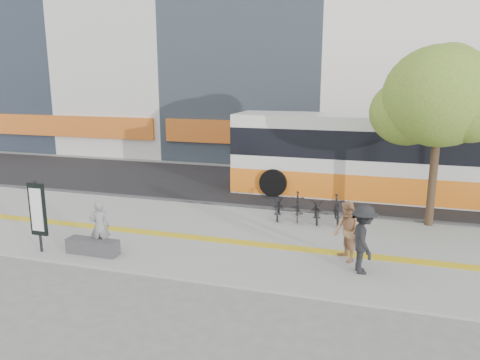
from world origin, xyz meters
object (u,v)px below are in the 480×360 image
(seated_woman, at_px, (100,226))
(pedestrian_tan, at_px, (347,232))
(bus, at_px, (385,159))
(pedestrian_dark, at_px, (363,239))
(signboard, at_px, (38,211))
(bench, at_px, (93,247))
(street_tree, at_px, (439,99))

(seated_woman, relative_size, pedestrian_tan, 0.92)
(seated_woman, xyz_separation_m, pedestrian_tan, (7.08, 1.48, 0.07))
(bus, height_order, pedestrian_dark, bus)
(signboard, xyz_separation_m, pedestrian_tan, (8.82, 2.00, -0.42))
(bench, height_order, pedestrian_dark, pedestrian_dark)
(signboard, relative_size, pedestrian_dark, 1.17)
(pedestrian_tan, bearing_deg, signboard, -106.94)
(signboard, relative_size, street_tree, 0.35)
(street_tree, height_order, pedestrian_tan, street_tree)
(bench, relative_size, street_tree, 0.25)
(street_tree, relative_size, bus, 0.47)
(pedestrian_dark, bearing_deg, street_tree, -36.95)
(seated_woman, bearing_deg, signboard, -7.47)
(bench, relative_size, seated_woman, 1.00)
(signboard, relative_size, pedestrian_tan, 1.26)
(bus, xyz_separation_m, pedestrian_tan, (-1.00, -8.01, -0.78))
(bus, xyz_separation_m, seated_woman, (-8.08, -9.48, -0.85))
(bench, xyz_separation_m, signboard, (-1.60, -0.31, 1.06))
(signboard, relative_size, seated_woman, 1.38)
(street_tree, bearing_deg, signboard, -150.93)
(pedestrian_tan, relative_size, pedestrian_dark, 0.93)
(seated_woman, xyz_separation_m, pedestrian_dark, (7.57, 0.78, 0.14))
(bench, height_order, signboard, signboard)
(bench, height_order, street_tree, street_tree)
(signboard, distance_m, street_tree, 13.40)
(street_tree, distance_m, pedestrian_tan, 6.16)
(seated_woman, height_order, pedestrian_dark, pedestrian_dark)
(street_tree, bearing_deg, bus, 112.88)
(street_tree, height_order, seated_woman, street_tree)
(bench, distance_m, street_tree, 12.23)
(bench, height_order, seated_woman, seated_woman)
(street_tree, xyz_separation_m, pedestrian_tan, (-2.56, -4.33, -3.56))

